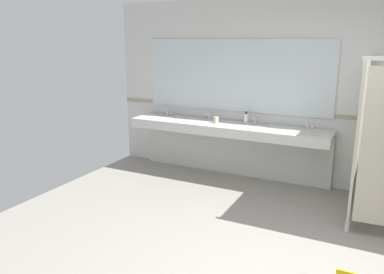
# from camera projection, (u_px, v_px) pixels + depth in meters

# --- Properties ---
(wall_back) EXTENTS (7.28, 0.12, 2.68)m
(wall_back) POSITION_uv_depth(u_px,v_px,m) (347.00, 95.00, 5.19)
(wall_back) COLOR silver
(wall_back) RESTS_ON ground_plane
(wall_back_tile_band) EXTENTS (7.28, 0.01, 0.06)m
(wall_back_tile_band) POSITION_uv_depth(u_px,v_px,m) (345.00, 117.00, 5.21)
(wall_back_tile_band) COLOR #9E937F
(wall_back_tile_band) RESTS_ON wall_back
(vanity_counter) EXTENTS (3.05, 0.58, 0.97)m
(vanity_counter) POSITION_uv_depth(u_px,v_px,m) (228.00, 137.00, 5.82)
(vanity_counter) COLOR silver
(vanity_counter) RESTS_ON ground_plane
(mirror_panel) EXTENTS (2.95, 0.02, 1.08)m
(mirror_panel) POSITION_uv_depth(u_px,v_px,m) (235.00, 76.00, 5.78)
(mirror_panel) COLOR silver
(mirror_panel) RESTS_ON wall_back
(soap_dispenser) EXTENTS (0.07, 0.07, 0.18)m
(soap_dispenser) POSITION_uv_depth(u_px,v_px,m) (246.00, 118.00, 5.72)
(soap_dispenser) COLOR white
(soap_dispenser) RESTS_ON vanity_counter
(paper_cup) EXTENTS (0.07, 0.07, 0.10)m
(paper_cup) POSITION_uv_depth(u_px,v_px,m) (216.00, 120.00, 5.71)
(paper_cup) COLOR beige
(paper_cup) RESTS_ON vanity_counter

